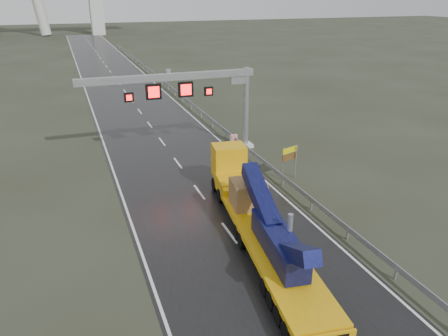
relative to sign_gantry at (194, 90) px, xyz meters
name	(u,v)px	position (x,y,z in m)	size (l,w,h in m)	color
ground	(257,271)	(-2.10, -17.99, -5.61)	(400.00, 400.00, 0.00)	#292B1E
road	(132,101)	(-2.10, 22.01, -5.60)	(11.00, 200.00, 0.02)	black
guardrail	(199,109)	(4.00, 12.01, -4.91)	(0.20, 140.00, 1.40)	gray
sign_gantry	(194,90)	(0.00, 0.00, 0.00)	(14.90, 1.20, 7.42)	silver
heavy_haul_truck	(253,207)	(-0.67, -14.10, -4.07)	(4.54, 17.13, 3.99)	orange
exit_sign_pair	(290,156)	(5.00, -7.99, -3.80)	(1.45, 0.54, 2.59)	gray
striped_barrier	(234,140)	(3.90, 0.63, -5.08)	(0.63, 0.34, 1.07)	red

